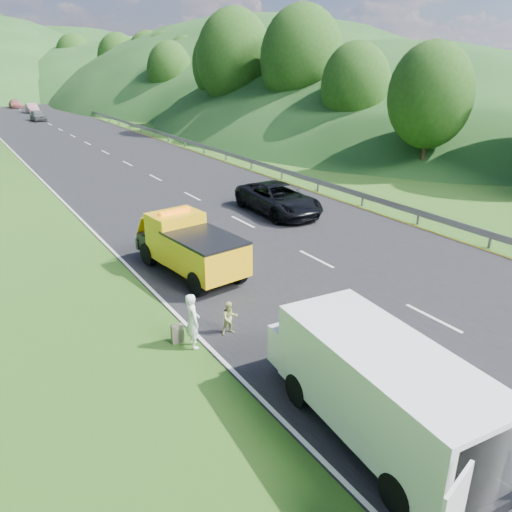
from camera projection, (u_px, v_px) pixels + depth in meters
ground at (321, 317)px, 16.11m from camera, size 320.00×320.00×0.00m
road_surface at (88, 143)px, 49.09m from camera, size 14.00×200.00×0.02m
guardrail at (120, 125)px, 62.55m from camera, size 0.06×140.00×1.52m
tree_line_right at (187, 114)px, 74.73m from camera, size 14.00×140.00×14.00m
hills_backdrop at (2, 92)px, 125.41m from camera, size 201.00×288.60×44.00m
tow_truck at (190, 246)px, 19.04m from camera, size 2.57×5.57×2.31m
white_van at (378, 385)px, 10.62m from camera, size 3.55×6.69×2.30m
woman at (194, 346)px, 14.47m from camera, size 0.53×0.67×1.66m
child at (230, 334)px, 15.13m from camera, size 0.56×0.46×1.05m
worker at (475, 460)px, 10.36m from camera, size 1.27×0.79×1.89m
suitcase at (177, 334)px, 14.59m from camera, size 0.37×0.24×0.57m
spare_tire at (448, 456)px, 10.47m from camera, size 0.64×0.64×0.20m
passing_suv at (278, 213)px, 26.96m from camera, size 2.75×5.73×1.58m
dist_car_a at (39, 121)px, 66.96m from camera, size 1.68×4.17×1.42m
dist_car_b at (33, 113)px, 76.84m from camera, size 1.48×4.23×1.39m
dist_car_c at (16, 108)px, 84.58m from camera, size 1.82×4.47×1.30m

